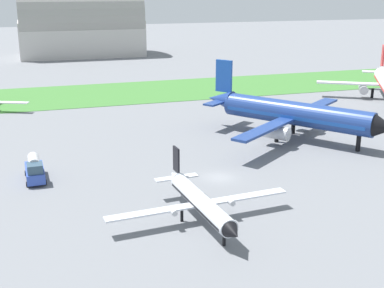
# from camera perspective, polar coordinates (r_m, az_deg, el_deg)

# --- Properties ---
(ground_plane) EXTENTS (600.00, 600.00, 0.00)m
(ground_plane) POSITION_cam_1_polar(r_m,az_deg,el_deg) (72.06, 3.00, -3.73)
(ground_plane) COLOR slate
(grass_taxiway_strip) EXTENTS (360.00, 28.00, 0.08)m
(grass_taxiway_strip) POSITION_cam_1_polar(r_m,az_deg,el_deg) (130.78, -6.75, 5.72)
(grass_taxiway_strip) COLOR #3D7533
(grass_taxiway_strip) RESTS_ON ground_plane
(airplane_foreground_turboprop) EXTENTS (21.92, 18.79, 6.56)m
(airplane_foreground_turboprop) POSITION_cam_1_polar(r_m,az_deg,el_deg) (58.26, 0.89, -6.36)
(airplane_foreground_turboprop) COLOR silver
(airplane_foreground_turboprop) RESTS_ON ground_plane
(airplane_midfield_jet) EXTENTS (30.32, 30.64, 12.63)m
(airplane_midfield_jet) POSITION_cam_1_polar(r_m,az_deg,el_deg) (90.50, 11.07, 3.34)
(airplane_midfield_jet) COLOR navy
(airplane_midfield_jet) RESTS_ON ground_plane
(fuel_truck_midfield) EXTENTS (2.82, 6.57, 3.29)m
(fuel_truck_midfield) POSITION_cam_1_polar(r_m,az_deg,el_deg) (73.68, -17.06, -2.70)
(fuel_truck_midfield) COLOR #334FB2
(fuel_truck_midfield) RESTS_ON ground_plane
(hangar_distant) EXTENTS (45.45, 25.27, 28.20)m
(hangar_distant) POSITION_cam_1_polar(r_m,az_deg,el_deg) (203.92, -12.27, 13.09)
(hangar_distant) COLOR #BCB7B2
(hangar_distant) RESTS_ON ground_plane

